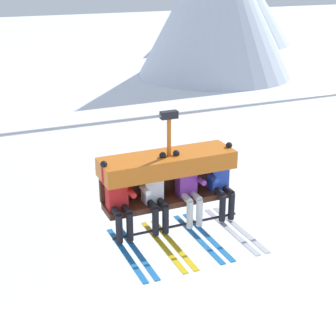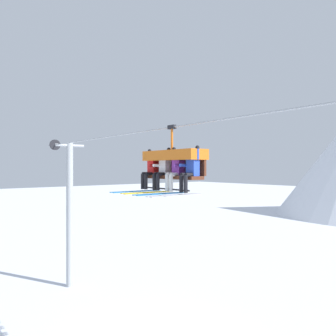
{
  "view_description": "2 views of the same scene",
  "coord_description": "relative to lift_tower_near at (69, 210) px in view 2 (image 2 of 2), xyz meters",
  "views": [
    {
      "loc": [
        -1.26,
        -7.98,
        9.89
      ],
      "look_at": [
        1.88,
        -0.8,
        6.75
      ],
      "focal_mm": 55.0,
      "sensor_mm": 36.0,
      "label": 1
    },
    {
      "loc": [
        9.38,
        -6.99,
        6.45
      ],
      "look_at": [
        1.71,
        -0.8,
        6.44
      ],
      "focal_mm": 35.0,
      "sensor_mm": 36.0,
      "label": 2
    }
  ],
  "objects": [
    {
      "name": "lift_cable",
      "position": [
        7.82,
        -0.78,
        3.52
      ],
      "size": [
        17.64,
        0.05,
        0.05
      ],
      "color": "#9EA3A8"
    },
    {
      "name": "skier_purple",
      "position": [
        10.0,
        -0.92,
        2.27
      ],
      "size": [
        0.48,
        1.7,
        1.34
      ],
      "color": "purple"
    },
    {
      "name": "skier_blue",
      "position": [
        10.62,
        -0.92,
        2.27
      ],
      "size": [
        0.48,
        1.7,
        1.34
      ],
      "color": "#2847B7"
    },
    {
      "name": "skier_red",
      "position": [
        8.77,
        -0.92,
        2.27
      ],
      "size": [
        0.48,
        1.7,
        1.34
      ],
      "color": "red"
    },
    {
      "name": "lift_tower_near",
      "position": [
        0.0,
        0.0,
        0.0
      ],
      "size": [
        0.36,
        1.88,
        7.93
      ],
      "color": "#9EA3A8",
      "rests_on": "ground_plane"
    },
    {
      "name": "skier_white",
      "position": [
        9.39,
        -0.92,
        2.27
      ],
      "size": [
        0.48,
        1.7,
        1.34
      ],
      "color": "silver"
    },
    {
      "name": "chairlift_chair",
      "position": [
        9.69,
        -0.71,
        2.53
      ],
      "size": [
        2.27,
        0.74,
        1.9
      ],
      "color": "#512819"
    }
  ]
}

